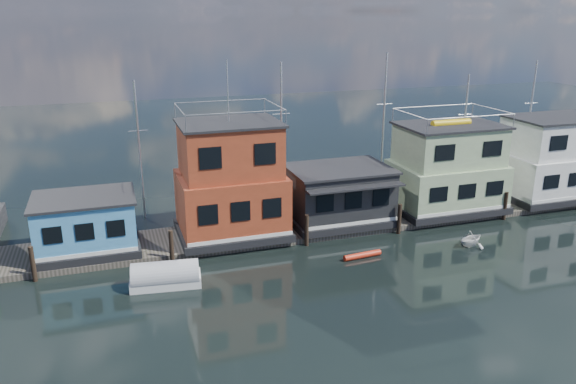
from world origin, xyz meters
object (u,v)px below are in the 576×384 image
object	(u,v)px
houseboat_green	(447,169)
red_kayak	(362,255)
houseboat_white	(552,159)
dinghy_white	(471,238)
houseboat_blue	(86,224)
tarp_runabout	(166,277)
houseboat_red	(231,182)
houseboat_dark	(339,195)

from	to	relation	value
houseboat_green	red_kayak	xyz separation A→B (m)	(-9.77, -5.82, -3.36)
houseboat_white	houseboat_green	bearing A→B (deg)	180.00
houseboat_white	dinghy_white	world-z (taller)	houseboat_white
houseboat_green	dinghy_white	size ratio (longest dim) A/B	4.00
houseboat_blue	houseboat_white	xyz separation A→B (m)	(36.50, 0.00, 1.33)
houseboat_white	dinghy_white	size ratio (longest dim) A/B	4.00
houseboat_blue	houseboat_green	xyz separation A→B (m)	(26.50, 0.00, 1.34)
tarp_runabout	dinghy_white	xyz separation A→B (m)	(20.29, -0.49, -0.05)
houseboat_blue	red_kayak	xyz separation A→B (m)	(16.73, -5.82, -2.01)
houseboat_red	houseboat_blue	bearing A→B (deg)	-180.00
houseboat_dark	tarp_runabout	world-z (taller)	houseboat_dark
houseboat_red	tarp_runabout	size ratio (longest dim) A/B	2.86
red_kayak	dinghy_white	xyz separation A→B (m)	(7.82, -0.49, 0.36)
houseboat_blue	tarp_runabout	size ratio (longest dim) A/B	1.54
houseboat_blue	tarp_runabout	xyz separation A→B (m)	(4.26, -5.82, -1.60)
houseboat_green	tarp_runabout	bearing A→B (deg)	-165.34
houseboat_white	houseboat_red	bearing A→B (deg)	-180.00
houseboat_white	tarp_runabout	distance (m)	32.89
dinghy_white	houseboat_blue	bearing A→B (deg)	58.25
houseboat_red	red_kayak	xyz separation A→B (m)	(7.23, -5.82, -3.91)
dinghy_white	red_kayak	bearing A→B (deg)	69.09
houseboat_white	dinghy_white	xyz separation A→B (m)	(-11.95, -6.31, -2.98)
houseboat_red	houseboat_green	bearing A→B (deg)	0.00
red_kayak	dinghy_white	distance (m)	7.84
houseboat_dark	red_kayak	world-z (taller)	houseboat_dark
houseboat_blue	red_kayak	bearing A→B (deg)	-19.18
houseboat_green	red_kayak	world-z (taller)	houseboat_green
houseboat_green	tarp_runabout	size ratio (longest dim) A/B	2.03
houseboat_dark	red_kayak	bearing A→B (deg)	-97.54
houseboat_blue	tarp_runabout	world-z (taller)	houseboat_blue
houseboat_green	red_kayak	bearing A→B (deg)	-149.21
houseboat_blue	houseboat_red	bearing A→B (deg)	0.00
tarp_runabout	houseboat_dark	bearing A→B (deg)	30.64
tarp_runabout	houseboat_white	bearing A→B (deg)	17.21
houseboat_red	dinghy_white	size ratio (longest dim) A/B	5.65
houseboat_green	houseboat_white	xyz separation A→B (m)	(10.00, -0.00, -0.01)
red_kayak	tarp_runabout	bearing A→B (deg)	175.01
dinghy_white	tarp_runabout	bearing A→B (deg)	71.28
houseboat_blue	houseboat_dark	bearing A→B (deg)	-0.06
tarp_runabout	houseboat_green	bearing A→B (deg)	21.65
houseboat_dark	houseboat_white	distance (m)	19.03
red_kayak	houseboat_white	bearing A→B (deg)	11.43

